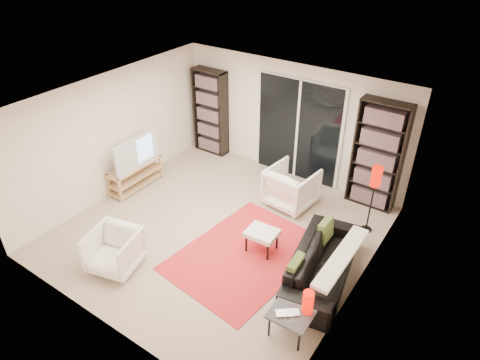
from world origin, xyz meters
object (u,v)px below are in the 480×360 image
(bookshelf_right, at_px, (378,156))
(ottoman, at_px, (262,234))
(armchair_back, at_px, (291,187))
(armchair_front, at_px, (114,250))
(tv_stand, at_px, (136,175))
(side_table, at_px, (292,313))
(bookshelf_left, at_px, (210,112))
(floor_lamp, at_px, (375,184))
(sofa, at_px, (323,263))

(bookshelf_right, height_order, ottoman, bookshelf_right)
(armchair_back, bearing_deg, armchair_front, 71.24)
(tv_stand, bearing_deg, ottoman, -4.07)
(armchair_back, bearing_deg, side_table, 125.10)
(bookshelf_left, height_order, floor_lamp, bookshelf_left)
(sofa, distance_m, ottoman, 1.10)
(bookshelf_right, relative_size, tv_stand, 1.72)
(ottoman, xyz_separation_m, floor_lamp, (1.26, 1.51, 0.64))
(bookshelf_right, height_order, armchair_back, bookshelf_right)
(bookshelf_left, distance_m, armchair_front, 4.19)
(side_table, bearing_deg, ottoman, 135.60)
(sofa, height_order, ottoman, sofa)
(sofa, relative_size, side_table, 3.60)
(tv_stand, xyz_separation_m, floor_lamp, (4.44, 1.28, 0.72))
(bookshelf_right, bearing_deg, tv_stand, -153.19)
(bookshelf_left, distance_m, ottoman, 3.74)
(bookshelf_left, height_order, bookshelf_right, bookshelf_right)
(bookshelf_left, height_order, side_table, bookshelf_left)
(bookshelf_right, relative_size, sofa, 1.04)
(ottoman, bearing_deg, armchair_back, 99.70)
(armchair_back, relative_size, armchair_front, 1.15)
(tv_stand, xyz_separation_m, sofa, (4.28, -0.24, 0.03))
(armchair_front, height_order, ottoman, armchair_front)
(armchair_back, bearing_deg, sofa, 138.82)
(sofa, bearing_deg, ottoman, 79.31)
(sofa, relative_size, armchair_back, 2.36)
(sofa, relative_size, ottoman, 3.88)
(floor_lamp, bearing_deg, bookshelf_right, 107.15)
(armchair_front, bearing_deg, ottoman, 30.16)
(sofa, distance_m, armchair_back, 2.00)
(sofa, bearing_deg, armchair_front, 110.33)
(armchair_front, xyz_separation_m, floor_lamp, (2.96, 3.15, 0.64))
(armchair_front, xyz_separation_m, ottoman, (1.69, 1.64, 0.00))
(tv_stand, xyz_separation_m, armchair_front, (1.48, -1.87, 0.08))
(bookshelf_right, distance_m, sofa, 2.47)
(bookshelf_right, bearing_deg, armchair_back, -144.79)
(armchair_back, height_order, floor_lamp, floor_lamp)
(bookshelf_right, xyz_separation_m, ottoman, (-1.00, -2.34, -0.71))
(tv_stand, bearing_deg, armchair_front, -51.58)
(tv_stand, bearing_deg, bookshelf_left, 81.13)
(side_table, bearing_deg, armchair_front, -170.77)
(ottoman, relative_size, floor_lamp, 0.40)
(bookshelf_right, bearing_deg, sofa, -87.63)
(side_table, bearing_deg, tv_stand, 162.27)
(ottoman, xyz_separation_m, side_table, (1.20, -1.17, 0.02))
(bookshelf_left, bearing_deg, tv_stand, -98.87)
(bookshelf_right, height_order, floor_lamp, bookshelf_right)
(tv_stand, distance_m, armchair_front, 2.38)
(armchair_back, bearing_deg, ottoman, 105.98)
(floor_lamp, bearing_deg, armchair_back, -178.00)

